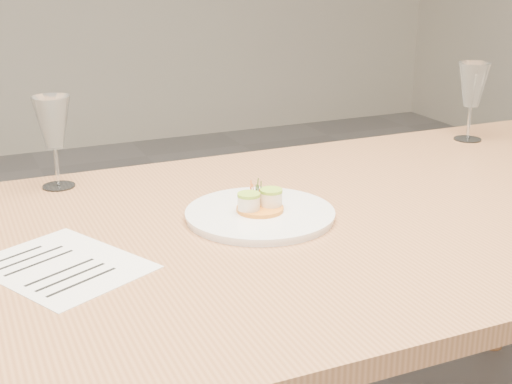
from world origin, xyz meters
name	(u,v)px	position (x,y,z in m)	size (l,w,h in m)	color
dining_table	(232,261)	(0.00, 0.00, 0.68)	(2.40, 1.00, 0.75)	#B97E50
dinner_plate	(260,213)	(0.08, 0.04, 0.76)	(0.30, 0.30, 0.08)	white
recipe_sheet	(63,266)	(-0.33, -0.03, 0.75)	(0.32, 0.35, 0.00)	white
wine_glass_1	(53,124)	(-0.26, 0.41, 0.90)	(0.08, 0.08, 0.21)	white
wine_glass_2	(473,86)	(0.88, 0.36, 0.90)	(0.09, 0.09, 0.22)	white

